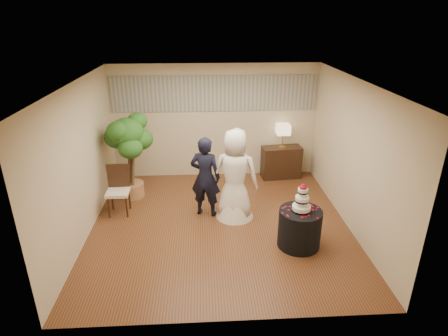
{
  "coord_description": "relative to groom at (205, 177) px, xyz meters",
  "views": [
    {
      "loc": [
        -0.3,
        -6.39,
        3.91
      ],
      "look_at": [
        0.1,
        0.4,
        1.05
      ],
      "focal_mm": 30.0,
      "sensor_mm": 36.0,
      "label": 1
    }
  ],
  "objects": [
    {
      "name": "groom",
      "position": [
        0.0,
        0.0,
        0.0
      ],
      "size": [
        0.7,
        0.56,
        1.68
      ],
      "primitive_type": "imported",
      "rotation": [
        0.0,
        0.0,
        2.85
      ],
      "color": "black",
      "rests_on": "floor"
    },
    {
      "name": "floor",
      "position": [
        0.27,
        -0.46,
        -0.84
      ],
      "size": [
        5.0,
        5.0,
        0.0
      ],
      "primitive_type": "cube",
      "color": "brown",
      "rests_on": "ground"
    },
    {
      "name": "ceiling",
      "position": [
        0.27,
        -0.46,
        1.96
      ],
      "size": [
        5.0,
        5.0,
        0.0
      ],
      "primitive_type": "cube",
      "color": "white",
      "rests_on": "wall_back"
    },
    {
      "name": "side_chair",
      "position": [
        -1.79,
        0.13,
        -0.33
      ],
      "size": [
        0.48,
        0.5,
        1.03
      ],
      "primitive_type": null,
      "rotation": [
        0.0,
        0.0,
        0.02
      ],
      "color": "black",
      "rests_on": "floor"
    },
    {
      "name": "ficus_tree",
      "position": [
        -1.65,
        0.89,
        0.13
      ],
      "size": [
        1.25,
        1.25,
        1.94
      ],
      "primitive_type": null,
      "rotation": [
        0.0,
        0.0,
        -2.63
      ],
      "color": "#275C1D",
      "rests_on": "floor"
    },
    {
      "name": "wall_front",
      "position": [
        0.27,
        -2.96,
        0.56
      ],
      "size": [
        5.0,
        0.06,
        2.8
      ],
      "primitive_type": "cube",
      "color": "beige",
      "rests_on": "ground"
    },
    {
      "name": "wall_back",
      "position": [
        0.27,
        2.04,
        0.56
      ],
      "size": [
        5.0,
        0.06,
        2.8
      ],
      "primitive_type": "cube",
      "color": "beige",
      "rests_on": "ground"
    },
    {
      "name": "wall_right",
      "position": [
        2.77,
        -0.46,
        0.56
      ],
      "size": [
        0.06,
        5.0,
        2.8
      ],
      "primitive_type": "cube",
      "color": "beige",
      "rests_on": "ground"
    },
    {
      "name": "bride",
      "position": [
        0.59,
        -0.13,
        0.09
      ],
      "size": [
        1.08,
        0.97,
        1.86
      ],
      "primitive_type": "imported",
      "rotation": [
        0.0,
        0.0,
        2.89
      ],
      "color": "white",
      "rests_on": "floor"
    },
    {
      "name": "table_lamp",
      "position": [
        1.92,
        1.77,
        0.25
      ],
      "size": [
        0.32,
        0.32,
        0.58
      ],
      "primitive_type": null,
      "color": "#CBB886",
      "rests_on": "console"
    },
    {
      "name": "mural_border",
      "position": [
        0.27,
        2.02,
        1.26
      ],
      "size": [
        4.9,
        0.02,
        0.85
      ],
      "primitive_type": "cube",
      "color": "gray",
      "rests_on": "wall_back"
    },
    {
      "name": "wall_left",
      "position": [
        -2.23,
        -0.46,
        0.56
      ],
      "size": [
        0.06,
        5.0,
        2.8
      ],
      "primitive_type": "cube",
      "color": "beige",
      "rests_on": "ground"
    },
    {
      "name": "cake_table",
      "position": [
        1.65,
        -1.23,
        -0.49
      ],
      "size": [
        0.78,
        0.78,
        0.71
      ],
      "primitive_type": "cylinder",
      "rotation": [
        0.0,
        0.0,
        0.03
      ],
      "color": "black",
      "rests_on": "floor"
    },
    {
      "name": "console",
      "position": [
        1.92,
        1.77,
        -0.44
      ],
      "size": [
        1.0,
        0.51,
        0.8
      ],
      "primitive_type": "cube",
      "rotation": [
        0.0,
        0.0,
        0.09
      ],
      "color": "black",
      "rests_on": "floor"
    },
    {
      "name": "wedding_cake",
      "position": [
        1.65,
        -1.23,
        0.12
      ],
      "size": [
        0.33,
        0.33,
        0.51
      ],
      "primitive_type": null,
      "color": "white",
      "rests_on": "cake_table"
    }
  ]
}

